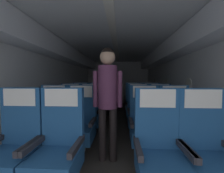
{
  "coord_description": "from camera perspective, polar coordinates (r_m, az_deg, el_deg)",
  "views": [
    {
      "loc": [
        0.14,
        -0.11,
        1.21
      ],
      "look_at": [
        -0.11,
        3.97,
        1.0
      ],
      "focal_mm": 22.58,
      "sensor_mm": 36.0,
      "label": 1
    }
  ],
  "objects": [
    {
      "name": "seat_a_left_window",
      "position": [
        2.0,
        -34.69,
        -19.39
      ],
      "size": [
        0.51,
        0.52,
        1.11
      ],
      "color": "#38383D",
      "rests_on": "ground"
    },
    {
      "name": "seat_b_left_window",
      "position": [
        2.67,
        -23.1,
        -13.51
      ],
      "size": [
        0.51,
        0.52,
        1.11
      ],
      "color": "#38383D",
      "rests_on": "ground"
    },
    {
      "name": "seat_e_right_aisle",
      "position": [
        4.92,
        13.94,
        -5.93
      ],
      "size": [
        0.51,
        0.52,
        1.11
      ],
      "color": "#38383D",
      "rests_on": "ground"
    },
    {
      "name": "seat_b_left_aisle",
      "position": [
        2.5,
        -12.8,
        -14.52
      ],
      "size": [
        0.51,
        0.52,
        1.11
      ],
      "color": "#38383D",
      "rests_on": "ground"
    },
    {
      "name": "seat_d_right_window",
      "position": [
        4.01,
        9.23,
        -7.85
      ],
      "size": [
        0.51,
        0.52,
        1.11
      ],
      "color": "#38383D",
      "rests_on": "ground"
    },
    {
      "name": "seat_c_right_window",
      "position": [
        3.22,
        10.77,
        -10.54
      ],
      "size": [
        0.51,
        0.52,
        1.11
      ],
      "color": "#38383D",
      "rests_on": "ground"
    },
    {
      "name": "seat_b_right_aisle",
      "position": [
        2.56,
        24.39,
        -14.23
      ],
      "size": [
        0.51,
        0.52,
        1.11
      ],
      "color": "#38383D",
      "rests_on": "ground"
    },
    {
      "name": "seat_e_left_aisle",
      "position": [
        4.86,
        -4.72,
        -5.95
      ],
      "size": [
        0.51,
        0.52,
        1.11
      ],
      "color": "#38383D",
      "rests_on": "ground"
    },
    {
      "name": "seat_d_left_aisle",
      "position": [
        4.05,
        -6.27,
        -7.73
      ],
      "size": [
        0.51,
        0.52,
        1.11
      ],
      "color": "#38383D",
      "rests_on": "ground"
    },
    {
      "name": "seat_a_right_window",
      "position": [
        1.68,
        18.57,
        -23.54
      ],
      "size": [
        0.51,
        0.52,
        1.11
      ],
      "color": "#38383D",
      "rests_on": "ground"
    },
    {
      "name": "flight_attendant",
      "position": [
        2.06,
        -1.81,
        -1.9
      ],
      "size": [
        0.43,
        0.28,
        1.67
      ],
      "rotation": [
        0.0,
        0.0,
        3.39
      ],
      "color": "black",
      "rests_on": "ground"
    },
    {
      "name": "seat_a_right_aisle",
      "position": [
        1.85,
        34.01,
        -21.35
      ],
      "size": [
        0.51,
        0.52,
        1.11
      ],
      "color": "#38383D",
      "rests_on": "ground"
    },
    {
      "name": "seat_c_right_aisle",
      "position": [
        3.3,
        19.2,
        -10.3
      ],
      "size": [
        0.51,
        0.52,
        1.11
      ],
      "color": "#38383D",
      "rests_on": "ground"
    },
    {
      "name": "seat_e_right_window",
      "position": [
        4.84,
        8.21,
        -6.01
      ],
      "size": [
        0.51,
        0.52,
        1.11
      ],
      "color": "#38383D",
      "rests_on": "ground"
    },
    {
      "name": "ground",
      "position": [
        3.85,
        1.29,
        -15.6
      ],
      "size": [
        3.32,
        7.47,
        0.02
      ],
      "primitive_type": "cube",
      "color": "#3D3833"
    },
    {
      "name": "seat_e_left_window",
      "position": [
        4.95,
        -10.04,
        -5.83
      ],
      "size": [
        0.51,
        0.52,
        1.11
      ],
      "color": "#38383D",
      "rests_on": "ground"
    },
    {
      "name": "seat_c_left_window",
      "position": [
        3.39,
        -16.8,
        -9.94
      ],
      "size": [
        0.51,
        0.52,
        1.11
      ],
      "color": "#38383D",
      "rests_on": "ground"
    },
    {
      "name": "seat_d_right_aisle",
      "position": [
        4.1,
        15.84,
        -7.7
      ],
      "size": [
        0.51,
        0.52,
        1.11
      ],
      "color": "#38383D",
      "rests_on": "ground"
    },
    {
      "name": "fuselage_shell",
      "position": [
        3.91,
        1.46,
        8.09
      ],
      "size": [
        3.2,
        7.12,
        2.16
      ],
      "color": "silver",
      "rests_on": "ground"
    },
    {
      "name": "seat_c_left_aisle",
      "position": [
        3.27,
        -8.94,
        -10.32
      ],
      "size": [
        0.51,
        0.52,
        1.11
      ],
      "color": "#38383D",
      "rests_on": "ground"
    },
    {
      "name": "seat_b_right_window",
      "position": [
        2.44,
        13.19,
        -14.91
      ],
      "size": [
        0.51,
        0.52,
        1.11
      ],
      "color": "#38383D",
      "rests_on": "ground"
    },
    {
      "name": "seat_a_left_aisle",
      "position": [
        1.77,
        -20.89,
        -22.17
      ],
      "size": [
        0.51,
        0.52,
        1.11
      ],
      "color": "#38383D",
      "rests_on": "ground"
    },
    {
      "name": "seat_d_left_window",
      "position": [
        4.18,
        -12.8,
        -7.46
      ],
      "size": [
        0.51,
        0.52,
        1.11
      ],
      "color": "#38383D",
      "rests_on": "ground"
    }
  ]
}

